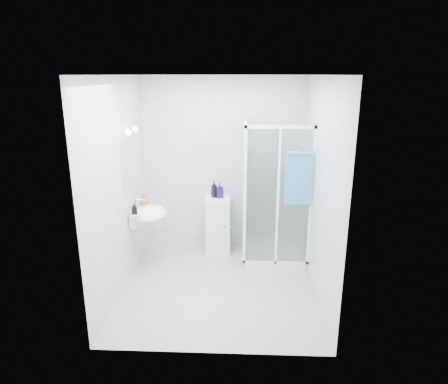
{
  "coord_description": "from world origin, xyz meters",
  "views": [
    {
      "loc": [
        0.27,
        -4.57,
        2.61
      ],
      "look_at": [
        0.05,
        0.35,
        1.15
      ],
      "focal_mm": 32.0,
      "sensor_mm": 36.0,
      "label": 1
    }
  ],
  "objects_px": {
    "storage_cabinet": "(218,225)",
    "shampoo_bottle_a": "(214,189)",
    "soap_dispenser_black": "(134,208)",
    "shower_enclosure": "(268,231)",
    "hand_towel": "(298,177)",
    "soap_dispenser_orange": "(144,200)",
    "wall_basin": "(148,214)",
    "shampoo_bottle_b": "(220,190)"
  },
  "relations": [
    {
      "from": "storage_cabinet",
      "to": "hand_towel",
      "type": "relative_size",
      "value": 1.25
    },
    {
      "from": "shampoo_bottle_a",
      "to": "shampoo_bottle_b",
      "type": "distance_m",
      "value": 0.09
    },
    {
      "from": "wall_basin",
      "to": "soap_dispenser_orange",
      "type": "bearing_deg",
      "value": 116.96
    },
    {
      "from": "storage_cabinet",
      "to": "soap_dispenser_orange",
      "type": "relative_size",
      "value": 5.24
    },
    {
      "from": "wall_basin",
      "to": "shampoo_bottle_b",
      "type": "relative_size",
      "value": 2.51
    },
    {
      "from": "wall_basin",
      "to": "soap_dispenser_black",
      "type": "distance_m",
      "value": 0.26
    },
    {
      "from": "storage_cabinet",
      "to": "shampoo_bottle_a",
      "type": "distance_m",
      "value": 0.56
    },
    {
      "from": "storage_cabinet",
      "to": "shampoo_bottle_a",
      "type": "height_order",
      "value": "shampoo_bottle_a"
    },
    {
      "from": "soap_dispenser_black",
      "to": "shower_enclosure",
      "type": "bearing_deg",
      "value": 15.73
    },
    {
      "from": "soap_dispenser_black",
      "to": "shampoo_bottle_b",
      "type": "bearing_deg",
      "value": 34.86
    },
    {
      "from": "storage_cabinet",
      "to": "shampoo_bottle_b",
      "type": "distance_m",
      "value": 0.55
    },
    {
      "from": "hand_towel",
      "to": "shampoo_bottle_a",
      "type": "relative_size",
      "value": 2.81
    },
    {
      "from": "soap_dispenser_black",
      "to": "soap_dispenser_orange",
      "type": "bearing_deg",
      "value": 82.97
    },
    {
      "from": "hand_towel",
      "to": "soap_dispenser_orange",
      "type": "relative_size",
      "value": 4.18
    },
    {
      "from": "shower_enclosure",
      "to": "soap_dispenser_black",
      "type": "distance_m",
      "value": 1.91
    },
    {
      "from": "shampoo_bottle_a",
      "to": "storage_cabinet",
      "type": "bearing_deg",
      "value": -4.67
    },
    {
      "from": "wall_basin",
      "to": "shampoo_bottle_a",
      "type": "height_order",
      "value": "shampoo_bottle_a"
    },
    {
      "from": "wall_basin",
      "to": "hand_towel",
      "type": "bearing_deg",
      "value": -2.46
    },
    {
      "from": "hand_towel",
      "to": "shower_enclosure",
      "type": "bearing_deg",
      "value": 128.88
    },
    {
      "from": "wall_basin",
      "to": "shampoo_bottle_b",
      "type": "height_order",
      "value": "shampoo_bottle_b"
    },
    {
      "from": "storage_cabinet",
      "to": "soap_dispenser_black",
      "type": "height_order",
      "value": "soap_dispenser_black"
    },
    {
      "from": "storage_cabinet",
      "to": "hand_towel",
      "type": "xyz_separation_m",
      "value": [
        1.07,
        -0.66,
        0.92
      ]
    },
    {
      "from": "shampoo_bottle_a",
      "to": "hand_towel",
      "type": "bearing_deg",
      "value": -30.66
    },
    {
      "from": "shower_enclosure",
      "to": "storage_cabinet",
      "type": "bearing_deg",
      "value": 160.92
    },
    {
      "from": "shampoo_bottle_b",
      "to": "soap_dispenser_black",
      "type": "xyz_separation_m",
      "value": [
        -1.07,
        -0.75,
        -0.04
      ]
    },
    {
      "from": "shampoo_bottle_b",
      "to": "wall_basin",
      "type": "bearing_deg",
      "value": -149.35
    },
    {
      "from": "storage_cabinet",
      "to": "shampoo_bottle_a",
      "type": "relative_size",
      "value": 3.52
    },
    {
      "from": "wall_basin",
      "to": "soap_dispenser_orange",
      "type": "xyz_separation_m",
      "value": [
        -0.08,
        0.16,
        0.15
      ]
    },
    {
      "from": "shower_enclosure",
      "to": "wall_basin",
      "type": "height_order",
      "value": "shower_enclosure"
    },
    {
      "from": "hand_towel",
      "to": "soap_dispenser_black",
      "type": "distance_m",
      "value": 2.15
    },
    {
      "from": "wall_basin",
      "to": "shower_enclosure",
      "type": "bearing_deg",
      "value": 10.81
    },
    {
      "from": "shampoo_bottle_b",
      "to": "soap_dispenser_orange",
      "type": "distance_m",
      "value": 1.1
    },
    {
      "from": "shampoo_bottle_a",
      "to": "soap_dispenser_orange",
      "type": "bearing_deg",
      "value": -156.07
    },
    {
      "from": "soap_dispenser_black",
      "to": "storage_cabinet",
      "type": "bearing_deg",
      "value": 36.27
    },
    {
      "from": "wall_basin",
      "to": "hand_towel",
      "type": "xyz_separation_m",
      "value": [
        1.98,
        -0.09,
        0.56
      ]
    },
    {
      "from": "shower_enclosure",
      "to": "shampoo_bottle_a",
      "type": "bearing_deg",
      "value": 161.77
    },
    {
      "from": "shampoo_bottle_a",
      "to": "soap_dispenser_black",
      "type": "xyz_separation_m",
      "value": [
        -0.98,
        -0.76,
        -0.05
      ]
    },
    {
      "from": "hand_towel",
      "to": "soap_dispenser_orange",
      "type": "bearing_deg",
      "value": 173.21
    },
    {
      "from": "soap_dispenser_orange",
      "to": "hand_towel",
      "type": "bearing_deg",
      "value": -6.79
    },
    {
      "from": "wall_basin",
      "to": "soap_dispenser_black",
      "type": "xyz_separation_m",
      "value": [
        -0.12,
        -0.18,
        0.14
      ]
    },
    {
      "from": "shower_enclosure",
      "to": "storage_cabinet",
      "type": "distance_m",
      "value": 0.79
    },
    {
      "from": "shampoo_bottle_a",
      "to": "shampoo_bottle_b",
      "type": "bearing_deg",
      "value": -11.61
    }
  ]
}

